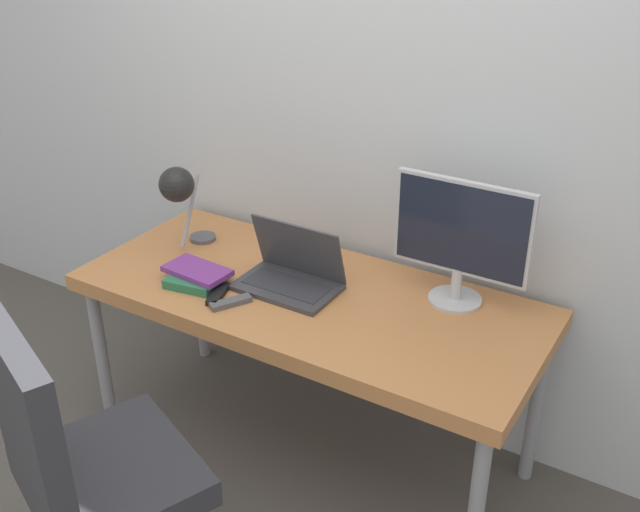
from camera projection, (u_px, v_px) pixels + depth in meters
ground_plane at (257, 508)px, 2.72m from camera, size 12.00×12.00×0.00m
wall_back at (370, 105)px, 2.72m from camera, size 8.00×0.05×2.60m
desk at (309, 307)px, 2.69m from camera, size 1.68×0.73×0.73m
laptop at (291, 274)px, 2.68m from camera, size 0.36×0.23×0.24m
monitor at (461, 236)px, 2.50m from camera, size 0.48×0.19×0.45m
desk_lamp at (179, 189)px, 2.83m from camera, size 0.13×0.24×0.35m
office_chair at (79, 460)px, 2.13m from camera, size 0.64×0.62×1.02m
book_stack at (197, 275)px, 2.71m from camera, size 0.25×0.20×0.05m
tv_remote at (231, 302)px, 2.58m from camera, size 0.11×0.15×0.02m
media_remote at (218, 294)px, 2.63m from camera, size 0.08×0.15×0.02m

